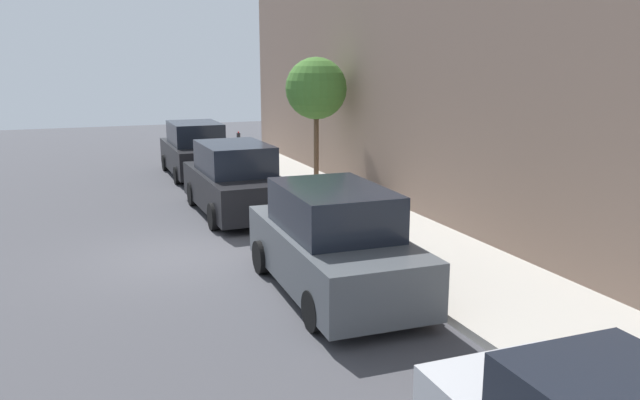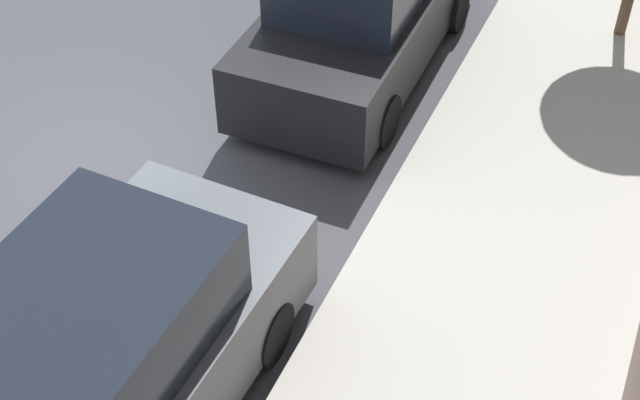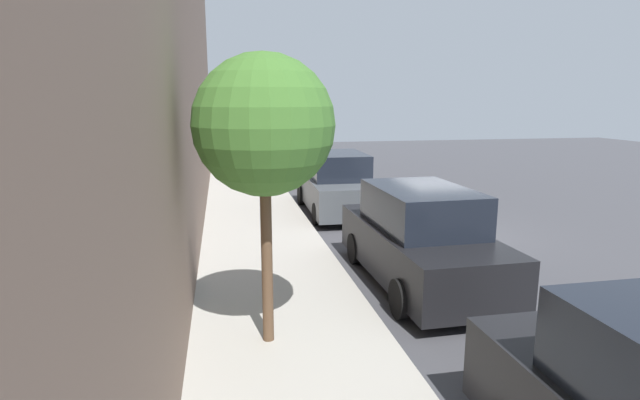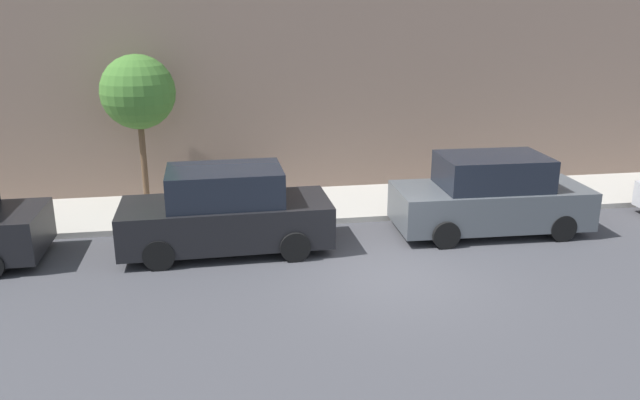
{
  "view_description": "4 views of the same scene",
  "coord_description": "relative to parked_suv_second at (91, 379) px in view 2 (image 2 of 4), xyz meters",
  "views": [
    {
      "loc": [
        -1.91,
        -13.21,
        4.17
      ],
      "look_at": [
        3.32,
        0.05,
        1.0
      ],
      "focal_mm": 35.0,
      "sensor_mm": 36.0,
      "label": 1
    },
    {
      "loc": [
        5.94,
        -6.48,
        7.17
      ],
      "look_at": [
        3.21,
        -0.36,
        1.0
      ],
      "focal_mm": 50.0,
      "sensor_mm": 36.0,
      "label": 2
    },
    {
      "loc": [
        5.94,
        12.51,
        3.69
      ],
      "look_at": [
        3.4,
        -0.46,
        1.0
      ],
      "focal_mm": 28.0,
      "sensor_mm": 36.0,
      "label": 3
    },
    {
      "loc": [
        -11.75,
        3.55,
        5.48
      ],
      "look_at": [
        2.49,
        1.19,
        1.0
      ],
      "focal_mm": 35.0,
      "sensor_mm": 36.0,
      "label": 4
    }
  ],
  "objects": [
    {
      "name": "parked_suv_third",
      "position": [
        -0.2,
        6.59,
        -0.0
      ],
      "size": [
        2.08,
        4.84,
        1.98
      ],
      "color": "black",
      "rests_on": "ground_plane"
    },
    {
      "name": "ground_plane",
      "position": [
        -2.32,
        3.13,
        -0.93
      ],
      "size": [
        60.0,
        60.0,
        0.0
      ],
      "primitive_type": "plane",
      "color": "#424247"
    },
    {
      "name": "sidewalk",
      "position": [
        2.7,
        3.13,
        -0.86
      ],
      "size": [
        3.04,
        32.0,
        0.15
      ],
      "color": "#B2ADA3",
      "rests_on": "ground_plane"
    },
    {
      "name": "parked_suv_second",
      "position": [
        0.0,
        0.0,
        0.0
      ],
      "size": [
        2.09,
        4.85,
        1.98
      ],
      "color": "#4C5156",
      "rests_on": "ground_plane"
    }
  ]
}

